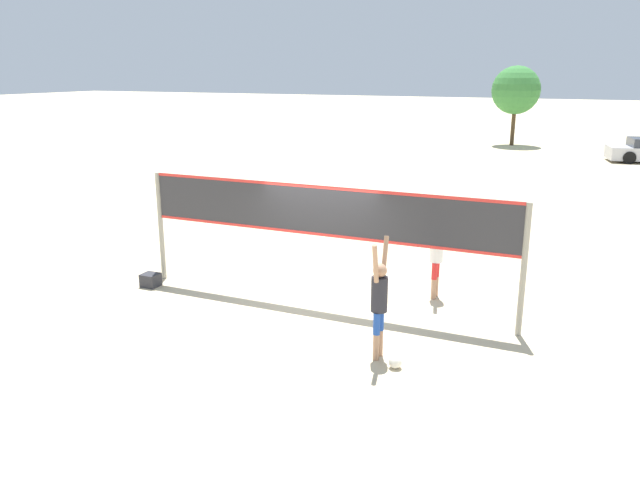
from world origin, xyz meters
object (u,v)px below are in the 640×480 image
volleyball (395,362)px  volleyball_net (320,220)px  gear_bag (151,280)px  player_spiker (379,297)px  player_blocker (437,251)px  tree_left_cluster (516,90)px

volleyball → volleyball_net: bearing=136.7°
volleyball → gear_bag: bearing=165.6°
player_spiker → gear_bag: (-5.89, 1.35, -0.95)m
volleyball_net → player_blocker: 2.61m
tree_left_cluster → player_spiker: bearing=-86.5°
player_spiker → tree_left_cluster: (-2.01, 32.75, 2.37)m
volleyball_net → tree_left_cluster: tree_left_cluster is taller
gear_bag → tree_left_cluster: size_ratio=0.08×
player_blocker → volleyball_net: bearing=-58.3°
tree_left_cluster → player_blocker: bearing=-85.8°
player_spiker → tree_left_cluster: size_ratio=0.42×
volleyball → player_spiker: bearing=146.3°
player_blocker → volleyball: (0.21, -3.52, -0.93)m
volleyball_net → tree_left_cluster: size_ratio=1.64×
volleyball_net → player_spiker: 2.84m
player_spiker → volleyball: player_spiker is taller
volleyball_net → player_blocker: (2.12, 1.31, -0.77)m
player_spiker → volleyball: size_ratio=9.62×
gear_bag → tree_left_cluster: tree_left_cluster is taller
player_blocker → volleyball: bearing=3.4°
volleyball_net → volleyball: size_ratio=37.59×
gear_bag → player_blocker: bearing=17.4°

